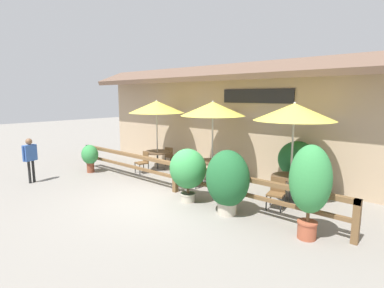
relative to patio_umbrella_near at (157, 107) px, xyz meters
The scene contains 21 objects.
ground_plane 4.55m from the patio_umbrella_near, 45.87° to the right, with size 60.00×60.00×0.00m, color gray.
building_facade 3.00m from the patio_umbrella_near, 28.16° to the left, with size 14.28×1.49×4.23m.
patio_railing 3.62m from the patio_umbrella_near, 32.21° to the right, with size 10.40×0.14×0.95m.
patio_umbrella_near is the anchor object (origin of this frame).
dining_table_near 1.96m from the patio_umbrella_near, behind, with size 1.08×1.08×0.75m.
chair_near_streetside 2.24m from the patio_umbrella_near, 89.93° to the right, with size 0.49×0.49×0.84m.
chair_near_wallside 2.24m from the patio_umbrella_near, 90.68° to the left, with size 0.48×0.48×0.84m.
patio_umbrella_middle 2.79m from the patio_umbrella_near, ahead, with size 2.22×2.22×2.84m.
dining_table_middle 3.41m from the patio_umbrella_near, ahead, with size 1.08×1.08×0.75m.
chair_middle_streetside 3.54m from the patio_umbrella_near, 15.97° to the right, with size 0.44×0.44×0.84m.
chair_middle_wallside 3.63m from the patio_umbrella_near, 16.99° to the left, with size 0.42×0.42×0.84m.
patio_umbrella_far 5.71m from the patio_umbrella_near, ahead, with size 2.22×2.22×2.84m.
dining_table_far 6.04m from the patio_umbrella_near, ahead, with size 1.08×1.08×0.75m.
chair_far_streetside 6.09m from the patio_umbrella_near, ahead, with size 0.49×0.49×0.84m.
chair_far_wallside 6.14m from the patio_umbrella_near, ahead, with size 0.48×0.48×0.84m.
potted_plant_tall_tropical 3.26m from the patio_umbrella_near, 128.15° to the right, with size 0.69×0.62×1.10m.
potted_plant_small_flowering 5.54m from the patio_umbrella_near, 22.97° to the right, with size 1.14×1.03×1.67m.
potted_plant_entrance_palm 7.34m from the patio_umbrella_near, 16.61° to the right, with size 0.86×0.77×2.03m.
potted_plant_corner_fern 4.36m from the patio_umbrella_near, 30.20° to the right, with size 1.09×0.98×1.54m.
potted_plant_broad_leaf 5.79m from the patio_umbrella_near, ahead, with size 1.21×1.09×1.62m.
pedestrian 4.87m from the patio_umbrella_near, 114.27° to the right, with size 0.29×0.54×1.57m.
Camera 1 is at (6.38, -5.49, 3.00)m, focal length 28.00 mm.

